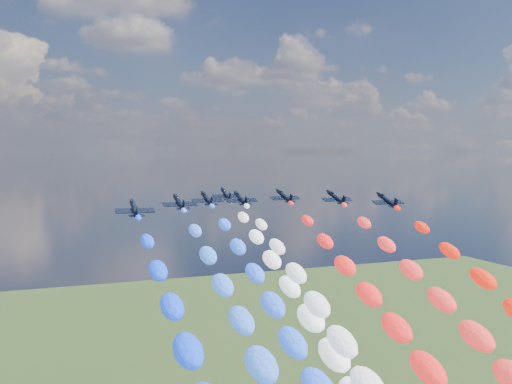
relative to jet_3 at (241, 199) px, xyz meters
name	(u,v)px	position (x,y,z in m)	size (l,w,h in m)	color
jet_0	(134,209)	(-29.23, -16.77, 0.00)	(7.81, 10.48, 2.31)	black
jet_1	(179,202)	(-16.92, -5.13, 0.00)	(7.81, 10.48, 2.31)	black
jet_2	(207,199)	(-7.86, 2.92, 0.00)	(7.81, 10.48, 2.31)	black
jet_3	(241,199)	(0.00, 0.00, 0.00)	(7.81, 10.48, 2.31)	black
jet_4	(226,194)	(1.39, 15.73, 0.00)	(7.81, 10.48, 2.31)	black
jet_5	(284,196)	(13.29, 3.37, 0.00)	(7.81, 10.48, 2.31)	black
jet_6	(336,198)	(23.64, -5.68, 0.00)	(7.81, 10.48, 2.31)	black
jet_7	(387,200)	(30.84, -17.69, 0.00)	(7.81, 10.48, 2.31)	black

